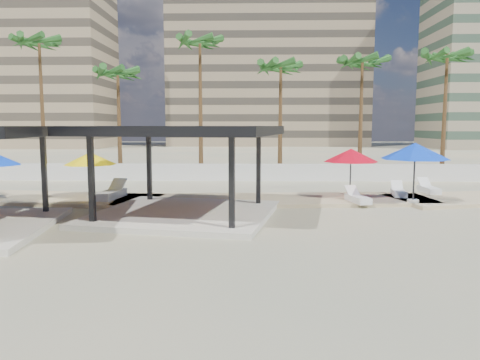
# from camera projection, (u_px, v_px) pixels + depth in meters

# --- Properties ---
(ground) EXTENTS (200.00, 200.00, 0.00)m
(ground) POSITION_uv_depth(u_px,v_px,m) (228.00, 232.00, 17.04)
(ground) COLOR tan
(ground) RESTS_ON ground
(promenade) EXTENTS (44.45, 7.97, 0.24)m
(promenade) POSITION_uv_depth(u_px,v_px,m) (273.00, 198.00, 24.60)
(promenade) COLOR #C6B284
(promenade) RESTS_ON ground
(boundary_wall) EXTENTS (56.00, 0.30, 1.20)m
(boundary_wall) POSITION_uv_depth(u_px,v_px,m) (239.00, 172.00, 32.86)
(boundary_wall) COLOR silver
(boundary_wall) RESTS_ON ground
(building_west) EXTENTS (34.00, 16.00, 32.40)m
(building_west) POSITION_uv_depth(u_px,v_px,m) (13.00, 62.00, 83.77)
(building_west) COLOR #937F60
(building_west) RESTS_ON ground
(building_mid) EXTENTS (38.00, 16.00, 30.40)m
(building_mid) POSITION_uv_depth(u_px,v_px,m) (267.00, 73.00, 92.76)
(building_mid) COLOR #847259
(building_mid) RESTS_ON ground
(pavilion_central) EXTENTS (8.88, 8.88, 3.85)m
(pavilion_central) POSITION_uv_depth(u_px,v_px,m) (184.00, 163.00, 19.78)
(pavilion_central) COLOR beige
(pavilion_central) RESTS_ON ground
(umbrella_b) EXTENTS (3.44, 3.44, 2.33)m
(umbrella_b) POSITION_uv_depth(u_px,v_px,m) (90.00, 159.00, 23.85)
(umbrella_b) COLOR beige
(umbrella_b) RESTS_ON promenade
(umbrella_c) EXTENTS (2.97, 2.97, 2.51)m
(umbrella_c) POSITION_uv_depth(u_px,v_px,m) (351.00, 155.00, 24.09)
(umbrella_c) COLOR beige
(umbrella_c) RESTS_ON promenade
(umbrella_d) EXTENTS (4.08, 4.08, 2.87)m
(umbrella_d) POSITION_uv_depth(u_px,v_px,m) (415.00, 151.00, 22.29)
(umbrella_d) COLOR beige
(umbrella_d) RESTS_ON promenade
(lounger_a) EXTENTS (1.11, 2.48, 0.91)m
(lounger_a) POSITION_uv_depth(u_px,v_px,m) (111.00, 194.00, 23.88)
(lounger_a) COLOR silver
(lounger_a) RESTS_ON promenade
(lounger_b) EXTENTS (1.00, 1.98, 0.72)m
(lounger_b) POSITION_uv_depth(u_px,v_px,m) (358.00, 198.00, 22.66)
(lounger_b) COLOR silver
(lounger_b) RESTS_ON promenade
(lounger_c) EXTENTS (0.88, 1.97, 0.72)m
(lounger_c) POSITION_uv_depth(u_px,v_px,m) (398.00, 192.00, 24.77)
(lounger_c) COLOR silver
(lounger_c) RESTS_ON promenade
(lounger_d) EXTENTS (0.70, 2.00, 0.75)m
(lounger_d) POSITION_uv_depth(u_px,v_px,m) (429.00, 189.00, 25.93)
(lounger_d) COLOR silver
(lounger_d) RESTS_ON promenade
(palm_b) EXTENTS (3.00, 3.00, 10.87)m
(palm_b) POSITION_uv_depth(u_px,v_px,m) (39.00, 48.00, 34.85)
(palm_b) COLOR brown
(palm_b) RESTS_ON ground
(palm_c) EXTENTS (3.00, 3.00, 8.53)m
(palm_c) POSITION_uv_depth(u_px,v_px,m) (118.00, 77.00, 34.36)
(palm_c) COLOR brown
(palm_c) RESTS_ON ground
(palm_d) EXTENTS (3.00, 3.00, 10.89)m
(palm_d) POSITION_uv_depth(u_px,v_px,m) (200.00, 48.00, 34.77)
(palm_d) COLOR brown
(palm_d) RESTS_ON ground
(palm_e) EXTENTS (3.00, 3.00, 8.95)m
(palm_e) POSITION_uv_depth(u_px,v_px,m) (281.00, 72.00, 34.34)
(palm_e) COLOR brown
(palm_e) RESTS_ON ground
(palm_f) EXTENTS (3.00, 3.00, 9.34)m
(palm_f) POSITION_uv_depth(u_px,v_px,m) (362.00, 67.00, 34.36)
(palm_f) COLOR brown
(palm_f) RESTS_ON ground
(palm_g) EXTENTS (3.00, 3.00, 9.69)m
(palm_g) POSITION_uv_depth(u_px,v_px,m) (447.00, 61.00, 33.78)
(palm_g) COLOR brown
(palm_g) RESTS_ON ground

